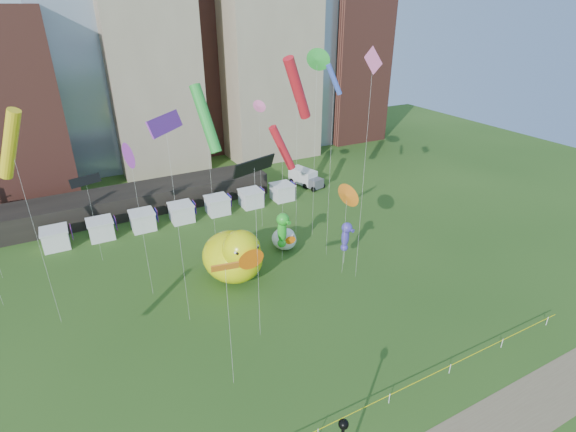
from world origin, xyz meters
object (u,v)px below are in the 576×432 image
seahorse_purple (346,235)px  box_truck (305,177)px  small_duck (285,238)px  seahorse_green (282,228)px  big_duck (234,255)px

seahorse_purple → box_truck: size_ratio=0.81×
small_duck → seahorse_green: (-1.50, -2.31, 2.84)m
seahorse_green → seahorse_purple: size_ratio=1.17×
seahorse_purple → box_truck: 23.77m
small_duck → seahorse_green: bearing=-116.0°
seahorse_purple → box_truck: seahorse_purple is taller
big_duck → box_truck: big_duck is taller
box_truck → small_duck: bearing=-141.9°
small_duck → seahorse_purple: seahorse_purple is taller
big_duck → box_truck: (19.64, 19.47, -1.64)m
small_duck → box_truck: 20.38m
big_duck → seahorse_purple: size_ratio=1.67×
seahorse_green → seahorse_purple: bearing=-45.8°
seahorse_purple → box_truck: bearing=56.2°
box_truck → seahorse_purple: bearing=-124.7°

